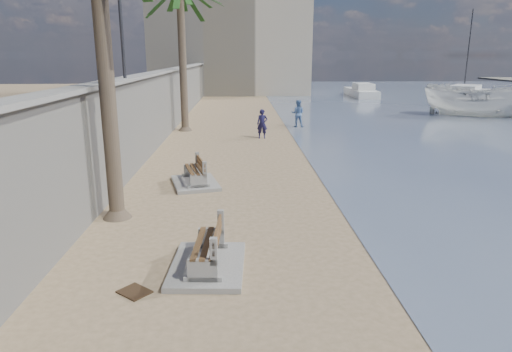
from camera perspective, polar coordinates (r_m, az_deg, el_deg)
name	(u,v)px	position (r m, az deg, el deg)	size (l,w,h in m)	color
seawall	(161,106)	(25.60, -11.75, 8.57)	(0.45, 70.00, 3.50)	gray
wall_cap	(160,72)	(25.48, -11.96, 12.60)	(0.80, 70.00, 0.12)	gray
end_building	(230,33)	(57.17, -3.24, 17.42)	(18.00, 12.00, 14.00)	#B7AA93
bench_near	(207,250)	(9.85, -6.10, -9.22)	(1.62, 2.30, 0.93)	gray
bench_far	(195,174)	(16.10, -7.64, 0.27)	(1.95, 2.45, 0.90)	gray
person_a	(262,122)	(25.01, 0.79, 6.80)	(0.66, 0.44, 1.82)	#161437
person_b	(298,112)	(29.25, 5.24, 7.98)	(0.91, 0.70, 1.89)	#4F70A4
boat_cruiser	(480,99)	(37.89, 26.21, 8.68)	(2.94, 3.03, 3.46)	silver
yacht_near	(467,96)	(52.83, 24.88, 9.09)	(10.71, 3.00, 1.50)	silver
yacht_far	(361,93)	(52.65, 12.98, 10.05)	(8.05, 2.25, 1.50)	silver
sailboat_west	(464,93)	(57.67, 24.51, 9.45)	(7.42, 6.20, 9.42)	silver
debris_d	(135,292)	(9.33, -14.95, -13.81)	(0.57, 0.46, 0.03)	#382616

